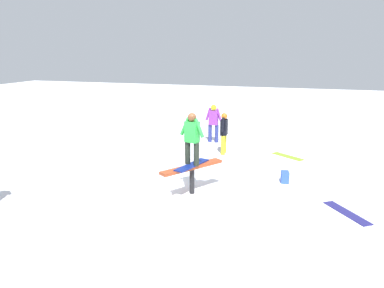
{
  "coord_description": "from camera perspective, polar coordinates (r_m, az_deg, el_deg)",
  "views": [
    {
      "loc": [
        -9.2,
        -2.87,
        3.86
      ],
      "look_at": [
        0.0,
        0.0,
        1.4
      ],
      "focal_mm": 35.0,
      "sensor_mm": 36.0,
      "label": 1
    }
  ],
  "objects": [
    {
      "name": "ground_plane",
      "position": [
        10.38,
        0.0,
        -7.5
      ],
      "size": [
        60.0,
        60.0,
        0.0
      ],
      "primitive_type": "plane",
      "color": "white"
    },
    {
      "name": "loose_snowboard_navy",
      "position": [
        9.91,
        22.51,
        -9.67
      ],
      "size": [
        1.31,
        1.05,
        0.02
      ],
      "primitive_type": "cube",
      "rotation": [
        0.0,
        0.0,
        0.62
      ],
      "color": "navy",
      "rests_on": "ground"
    },
    {
      "name": "snow_kicker_ramp",
      "position": [
        9.16,
        -10.56,
        -8.9
      ],
      "size": [
        2.33,
        2.24,
        0.57
      ],
      "primitive_type": "cube",
      "rotation": [
        0.0,
        0.0,
        -0.58
      ],
      "color": "white",
      "rests_on": "ground"
    },
    {
      "name": "bystander_black",
      "position": [
        14.02,
        4.89,
        1.96
      ],
      "size": [
        0.7,
        0.23,
        1.55
      ],
      "rotation": [
        0.0,
        0.0,
        0.02
      ],
      "color": "yellow",
      "rests_on": "ground"
    },
    {
      "name": "rail_feature",
      "position": [
        10.15,
        0.0,
        -4.03
      ],
      "size": [
        1.81,
        1.32,
        0.8
      ],
      "rotation": [
        0.0,
        0.0,
        -0.58
      ],
      "color": "black",
      "rests_on": "ground"
    },
    {
      "name": "main_rider_on_rail",
      "position": [
        9.91,
        0.0,
        0.72
      ],
      "size": [
        1.35,
        0.75,
        1.44
      ],
      "rotation": [
        0.0,
        0.0,
        -0.28
      ],
      "color": "navy",
      "rests_on": "rail_feature"
    },
    {
      "name": "loose_snowboard_lime",
      "position": [
        14.2,
        14.38,
        -1.85
      ],
      "size": [
        0.98,
        1.2,
        0.02
      ],
      "primitive_type": "cube",
      "rotation": [
        0.0,
        0.0,
        4.09
      ],
      "color": "#8DCC26",
      "rests_on": "ground"
    },
    {
      "name": "bystander_purple",
      "position": [
        15.77,
        3.29,
        3.47
      ],
      "size": [
        0.24,
        0.71,
        1.59
      ],
      "rotation": [
        0.0,
        0.0,
        1.55
      ],
      "color": "navy",
      "rests_on": "ground"
    },
    {
      "name": "backpack_on_snow",
      "position": [
        11.45,
        13.97,
        -4.9
      ],
      "size": [
        0.33,
        0.27,
        0.34
      ],
      "primitive_type": "cube",
      "rotation": [
        0.0,
        0.0,
        0.17
      ],
      "color": "blue",
      "rests_on": "ground"
    }
  ]
}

